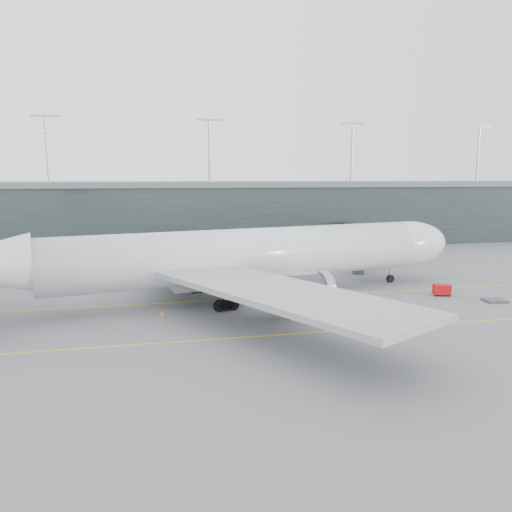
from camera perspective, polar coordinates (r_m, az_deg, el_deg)
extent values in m
plane|color=#5A5A5F|center=(70.95, -4.30, -4.30)|extent=(320.00, 320.00, 0.00)
cube|color=yellow|center=(67.10, -3.82, -5.06)|extent=(160.00, 0.25, 0.02)
cube|color=yellow|center=(51.93, -1.14, -9.25)|extent=(160.00, 0.25, 0.02)
cube|color=yellow|center=(91.05, -2.97, -1.32)|extent=(0.25, 60.00, 0.02)
cube|color=#1D2728|center=(127.09, -8.05, 4.71)|extent=(240.00, 35.00, 14.00)
cube|color=#575A5C|center=(126.76, -8.13, 8.14)|extent=(240.00, 36.00, 1.20)
cylinder|color=#9E9EA3|center=(118.31, -22.75, 11.07)|extent=(0.60, 0.60, 14.00)
cylinder|color=#9E9EA3|center=(117.44, -5.35, 11.74)|extent=(0.60, 0.60, 14.00)
cylinder|color=#9E9EA3|center=(126.64, 10.90, 11.42)|extent=(0.60, 0.60, 14.00)
cylinder|color=#9E9EA3|center=(143.99, 24.03, 10.50)|extent=(0.60, 0.60, 14.00)
cylinder|color=silver|center=(67.10, -1.47, 0.16)|extent=(52.24, 17.11, 6.99)
ellipsoid|color=silver|center=(81.59, 16.79, 1.35)|extent=(15.78, 9.76, 6.99)
cube|color=#92969A|center=(67.16, -2.35, -2.18)|extent=(18.80, 9.09, 2.26)
cube|color=black|center=(84.29, 19.05, 2.25)|extent=(3.10, 3.81, 0.90)
cube|color=#92969A|center=(50.29, 2.55, -4.14)|extent=(24.06, 33.71, 0.62)
cylinder|color=#3B3C41|center=(59.10, 4.53, -4.08)|extent=(8.52, 5.43, 3.95)
cube|color=#92969A|center=(82.58, -8.27, 0.94)|extent=(12.74, 33.42, 0.62)
cylinder|color=#3B3C41|center=(78.25, -2.92, -0.84)|extent=(8.52, 5.43, 3.95)
cylinder|color=black|center=(80.66, 15.09, -2.52)|extent=(1.31, 0.69, 1.24)
cylinder|color=#9E9EA3|center=(80.50, 15.12, -1.93)|extent=(0.34, 0.34, 2.93)
cylinder|color=black|center=(61.61, -3.43, -5.63)|extent=(1.55, 0.84, 1.47)
cylinder|color=black|center=(71.59, -6.46, -3.60)|extent=(1.55, 0.84, 1.47)
cube|color=#28282C|center=(77.59, 12.04, 0.20)|extent=(3.98, 4.20, 2.62)
cube|color=#28282C|center=(85.27, 11.69, 0.99)|extent=(6.45, 12.22, 2.34)
cube|color=#28282C|center=(97.31, 11.26, 1.97)|extent=(6.67, 12.30, 2.43)
cube|color=#28282C|center=(109.39, 10.92, 2.74)|extent=(6.89, 12.38, 2.53)
cylinder|color=#9E9EA3|center=(86.35, 11.60, -0.86)|extent=(0.47, 0.47, 3.56)
cube|color=#3B3C41|center=(86.61, 11.57, -1.81)|extent=(2.24, 1.97, 0.66)
cylinder|color=#28282C|center=(114.05, 3.93, 3.13)|extent=(3.74, 3.74, 2.81)
cylinder|color=#28282C|center=(114.40, 3.91, 1.64)|extent=(1.68, 1.68, 3.37)
cube|color=#AA0C0C|center=(74.00, 20.47, -3.59)|extent=(2.61, 2.09, 1.34)
cylinder|color=black|center=(73.45, 19.91, -4.19)|extent=(0.44, 0.28, 0.41)
cylinder|color=black|center=(73.87, 21.16, -4.19)|extent=(0.44, 0.28, 0.41)
cylinder|color=black|center=(74.43, 19.72, -4.01)|extent=(0.44, 0.28, 0.41)
cylinder|color=black|center=(74.84, 20.96, -4.01)|extent=(0.44, 0.28, 0.41)
cube|color=#393A3F|center=(73.34, 25.64, -4.60)|extent=(3.02, 2.53, 0.28)
cube|color=#3B3C41|center=(79.50, -9.04, -2.82)|extent=(2.37, 2.07, 0.20)
cube|color=silver|center=(79.32, -9.05, -2.17)|extent=(1.95, 1.88, 1.53)
cube|color=#23478C|center=(79.17, -9.07, -1.61)|extent=(2.01, 1.94, 0.08)
cube|color=#3B3C41|center=(80.93, -8.15, -2.60)|extent=(2.09, 1.76, 0.19)
cube|color=silver|center=(80.76, -8.16, -2.00)|extent=(1.70, 1.62, 1.44)
cube|color=#23478C|center=(80.62, -8.17, -1.48)|extent=(1.75, 1.67, 0.08)
cube|color=#3B3C41|center=(82.15, -5.57, -2.36)|extent=(2.54, 2.21, 0.22)
cube|color=#B5BAC2|center=(81.96, -5.58, -1.68)|extent=(2.09, 2.01, 1.65)
cube|color=#23478C|center=(81.81, -5.59, -1.09)|extent=(2.15, 2.07, 0.09)
cone|color=#EE540D|center=(76.74, 21.15, -3.61)|extent=(0.42, 0.42, 0.67)
cone|color=orange|center=(56.31, 6.32, -7.51)|extent=(0.41, 0.41, 0.66)
cone|color=orange|center=(84.47, 1.56, -1.85)|extent=(0.50, 0.50, 0.79)
cone|color=#E35F0C|center=(60.62, -10.75, -6.39)|extent=(0.44, 0.44, 0.70)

